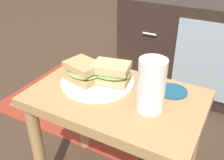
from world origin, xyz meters
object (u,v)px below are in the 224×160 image
object	(u,v)px
coaster	(172,91)
sandwich_front	(83,71)
tv_cabinet	(202,48)
sandwich_back	(111,72)
plate	(98,82)
beer_glass	(151,86)

from	to	relation	value
coaster	sandwich_front	bearing A→B (deg)	-163.66
tv_cabinet	sandwich_back	size ratio (longest dim) A/B	6.63
plate	beer_glass	xyz separation A→B (m)	(0.21, -0.06, 0.07)
tv_cabinet	sandwich_front	world-z (taller)	tv_cabinet
tv_cabinet	sandwich_front	xyz separation A→B (m)	(-0.24, -0.93, 0.21)
tv_cabinet	beer_glass	size ratio (longest dim) A/B	5.91
beer_glass	coaster	size ratio (longest dim) A/B	1.65
tv_cabinet	coaster	size ratio (longest dim) A/B	9.76
sandwich_back	coaster	xyz separation A→B (m)	(0.20, 0.05, -0.04)
sandwich_back	sandwich_front	bearing A→B (deg)	-159.95
sandwich_front	beer_glass	xyz separation A→B (m)	(0.26, -0.04, 0.04)
tv_cabinet	beer_glass	xyz separation A→B (m)	(0.02, -0.97, 0.25)
plate	coaster	world-z (taller)	plate
sandwich_back	coaster	distance (m)	0.21
beer_glass	tv_cabinet	bearing A→B (deg)	91.31
tv_cabinet	coaster	xyz separation A→B (m)	(0.05, -0.85, 0.17)
plate	coaster	xyz separation A→B (m)	(0.25, 0.07, -0.00)
sandwich_front	coaster	size ratio (longest dim) A/B	1.45
sandwich_front	beer_glass	distance (m)	0.27
plate	coaster	size ratio (longest dim) A/B	2.59
sandwich_front	sandwich_back	xyz separation A→B (m)	(0.09, 0.03, 0.00)
tv_cabinet	plate	bearing A→B (deg)	-101.88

